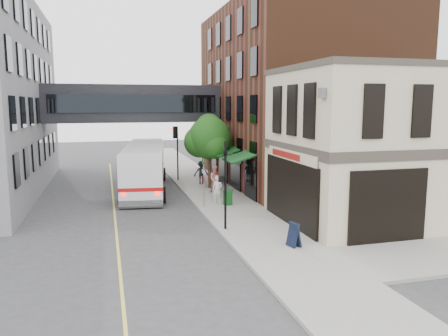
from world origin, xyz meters
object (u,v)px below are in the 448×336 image
bus (145,166)px  sandwich_board (294,234)px  newspaper_box (228,198)px  pedestrian_c (201,172)px  pedestrian_b (216,179)px  pedestrian_a (217,190)px

bus → sandwich_board: bearing=-71.5°
newspaper_box → sandwich_board: 8.64m
pedestrian_c → sandwich_board: pedestrian_c is taller
bus → newspaper_box: 8.37m
pedestrian_b → newspaper_box: 4.11m
pedestrian_a → sandwich_board: (1.18, -9.20, -0.34)m
bus → sandwich_board: 16.43m
bus → sandwich_board: bus is taller
pedestrian_a → bus: bearing=142.9°
pedestrian_b → sandwich_board: (0.42, -12.69, -0.41)m
pedestrian_b → sandwich_board: bearing=-79.1°
newspaper_box → sandwich_board: size_ratio=0.84×
pedestrian_b → pedestrian_c: 3.57m
pedestrian_b → pedestrian_c: size_ratio=1.05×
bus → pedestrian_c: bearing=9.0°
newspaper_box → sandwich_board: (0.66, -8.62, 0.09)m
pedestrian_b → pedestrian_a: bearing=-93.3°
bus → pedestrian_a: size_ratio=7.14×
bus → pedestrian_c: size_ratio=6.95×
newspaper_box → pedestrian_b: bearing=68.7°
pedestrian_c → newspaper_box: bearing=-80.8°
bus → pedestrian_a: bearing=-57.7°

